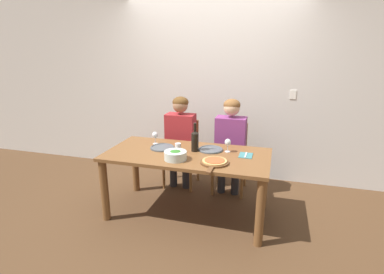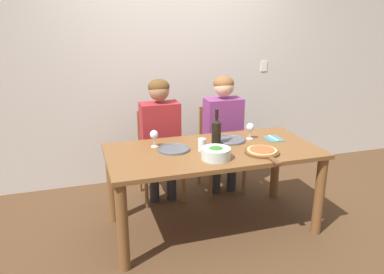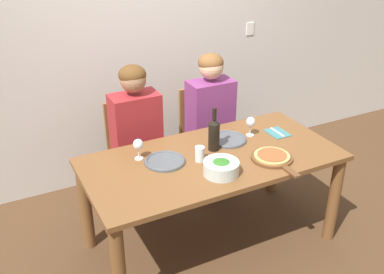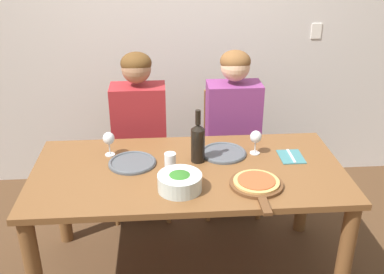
% 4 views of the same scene
% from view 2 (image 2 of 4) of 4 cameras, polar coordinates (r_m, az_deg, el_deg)
% --- Properties ---
extents(ground_plane, '(40.00, 40.00, 0.00)m').
position_cam_2_polar(ground_plane, '(3.49, 3.02, -13.37)').
color(ground_plane, '#4C331E').
extents(back_wall, '(10.00, 0.06, 2.70)m').
position_cam_2_polar(back_wall, '(4.22, -2.77, 11.56)').
color(back_wall, silver).
rests_on(back_wall, ground).
extents(dining_table, '(1.79, 0.87, 0.74)m').
position_cam_2_polar(dining_table, '(3.22, 3.20, -3.86)').
color(dining_table, brown).
rests_on(dining_table, ground).
extents(chair_left, '(0.42, 0.42, 0.90)m').
position_cam_2_polar(chair_left, '(3.88, -5.08, -1.98)').
color(chair_left, brown).
rests_on(chair_left, ground).
extents(chair_right, '(0.42, 0.42, 0.90)m').
position_cam_2_polar(chair_right, '(4.07, 4.19, -1.02)').
color(chair_right, brown).
rests_on(chair_right, ground).
extents(person_woman, '(0.47, 0.51, 1.24)m').
position_cam_2_polar(person_woman, '(3.71, -4.83, 1.22)').
color(person_woman, '#28282D').
rests_on(person_woman, ground).
extents(person_man, '(0.47, 0.51, 1.24)m').
position_cam_2_polar(person_man, '(3.90, 4.84, 2.06)').
color(person_man, '#28282D').
rests_on(person_man, ground).
extents(wine_bottle, '(0.08, 0.08, 0.32)m').
position_cam_2_polar(wine_bottle, '(3.24, 3.73, 0.88)').
color(wine_bottle, black).
rests_on(wine_bottle, dining_table).
extents(broccoli_bowl, '(0.23, 0.23, 0.10)m').
position_cam_2_polar(broccoli_bowl, '(2.95, 3.65, -2.50)').
color(broccoli_bowl, silver).
rests_on(broccoli_bowl, dining_table).
extents(dinner_plate_left, '(0.28, 0.28, 0.02)m').
position_cam_2_polar(dinner_plate_left, '(3.15, -2.79, -1.82)').
color(dinner_plate_left, '#4C5156').
rests_on(dinner_plate_left, dining_table).
extents(dinner_plate_right, '(0.28, 0.28, 0.02)m').
position_cam_2_polar(dinner_plate_right, '(3.40, 5.82, -0.42)').
color(dinner_plate_right, '#4C5156').
rests_on(dinner_plate_right, dining_table).
extents(pizza_on_board, '(0.29, 0.43, 0.04)m').
position_cam_2_polar(pizza_on_board, '(3.12, 10.70, -2.20)').
color(pizza_on_board, brown).
rests_on(pizza_on_board, dining_table).
extents(wine_glass_left, '(0.07, 0.07, 0.15)m').
position_cam_2_polar(wine_glass_left, '(3.21, -5.81, 0.25)').
color(wine_glass_left, silver).
rests_on(wine_glass_left, dining_table).
extents(wine_glass_right, '(0.07, 0.07, 0.15)m').
position_cam_2_polar(wine_glass_right, '(3.45, 8.85, 1.36)').
color(wine_glass_right, silver).
rests_on(wine_glass_right, dining_table).
extents(water_tumbler, '(0.07, 0.07, 0.11)m').
position_cam_2_polar(water_tumbler, '(3.12, 1.52, -1.18)').
color(water_tumbler, silver).
rests_on(water_tumbler, dining_table).
extents(fork_on_napkin, '(0.14, 0.18, 0.01)m').
position_cam_2_polar(fork_on_napkin, '(3.52, 12.28, -0.23)').
color(fork_on_napkin, '#387075').
rests_on(fork_on_napkin, dining_table).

